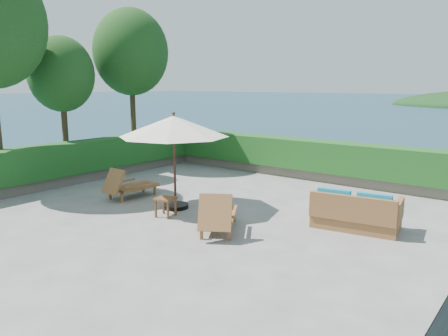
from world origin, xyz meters
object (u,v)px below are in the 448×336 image
Objects in this scene: patio_umbrella at (174,127)px; side_table at (166,201)px; wicker_loveseat at (355,213)px; lounge_right at (218,215)px; lounge_left at (128,185)px.

patio_umbrella is 5.91× the size of side_table.
wicker_loveseat is (4.41, 1.28, -1.79)m from patio_umbrella.
lounge_right reaches higher than side_table.
lounge_left reaches higher than side_table.
lounge_right is (3.89, -0.73, 0.03)m from lounge_left.
lounge_left is at bearing -176.54° from wicker_loveseat.
patio_umbrella is at bearing 126.63° from lounge_right.
lounge_left is at bearing -177.30° from patio_umbrella.
lounge_left is 0.80× the size of wicker_loveseat.
side_table is at bearing 143.73° from lounge_right.
patio_umbrella is 1.56× the size of wicker_loveseat.
wicker_loveseat is at bearing 15.86° from lounge_left.
patio_umbrella is 1.76× the size of lounge_right.
side_table is 0.26× the size of wicker_loveseat.
wicker_loveseat is (2.30, 2.10, -0.05)m from lounge_right.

